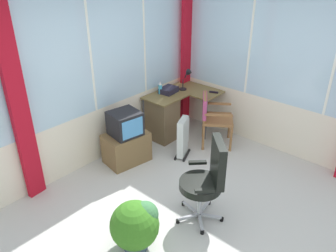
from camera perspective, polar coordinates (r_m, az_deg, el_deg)
name	(u,v)px	position (r m, az deg, el deg)	size (l,w,h in m)	color
ground	(198,214)	(4.44, 5.05, -14.39)	(5.11, 4.82, 0.06)	#BBB9B3
north_window_panel	(92,77)	(4.97, -12.59, 7.93)	(4.11, 0.07, 2.64)	#EEE1C8
east_window_panel	(287,71)	(5.40, 19.24, 8.62)	(0.07, 3.82, 2.64)	#EEE1C8
curtain_north_left	(19,107)	(4.40, -23.64, 2.95)	(0.23, 0.07, 2.54)	red
curtain_corner	(186,54)	(6.18, 3.05, 11.93)	(0.23, 0.07, 2.54)	red
desk	(164,116)	(5.79, -0.60, 1.72)	(1.17, 0.89, 0.75)	brown
desk_lamp	(188,76)	(5.91, 3.39, 8.30)	(0.23, 0.20, 0.36)	black
tv_remote	(214,92)	(5.87, 7.62, 5.61)	(0.04, 0.15, 0.02)	black
spray_bottle	(160,88)	(5.75, -1.30, 6.37)	(0.06, 0.06, 0.22)	#42AED3
paper_tray	(169,90)	(5.81, 0.09, 6.02)	(0.30, 0.23, 0.09)	#231F2F
wooden_armchair	(211,113)	(5.57, 7.13, 2.14)	(0.67, 0.67, 0.87)	#905F36
office_chair	(208,176)	(3.99, 6.67, -8.33)	(0.60, 0.61, 1.06)	#B7B7BF
tv_on_stand	(126,140)	(5.17, -7.00, -2.36)	(0.70, 0.54, 0.83)	brown
space_heater	(183,137)	(5.32, 2.55, -1.80)	(0.41, 0.30, 0.64)	silver
potted_plant	(136,224)	(3.80, -5.35, -16.03)	(0.53, 0.53, 0.58)	#384A59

